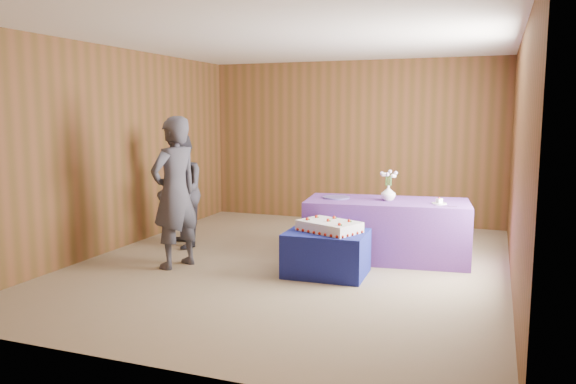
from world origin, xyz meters
The scene contains 13 objects.
ground centered at (0.00, 0.00, 0.00)m, with size 6.00×6.00×0.00m, color gray.
room_shell centered at (0.00, 0.00, 1.80)m, with size 5.04×6.04×2.72m.
cake_table centered at (0.52, -0.29, 0.25)m, with size 0.90×0.70×0.50m, color navy.
serving_table centered at (1.03, 0.65, 0.38)m, with size 2.00×0.90×0.75m, color #613085.
sheet_cake centered at (0.54, -0.27, 0.56)m, with size 0.81×0.69×0.16m.
vase centered at (1.04, 0.64, 0.84)m, with size 0.18×0.18×0.19m, color white.
flower_spray centered at (1.04, 0.64, 1.08)m, with size 0.22×0.22×0.17m.
platter centered at (0.38, 0.60, 0.76)m, with size 0.35×0.35×0.02m, color #51458B.
plate centered at (1.67, 0.59, 0.76)m, with size 0.18×0.18×0.01m, color silver.
cake_slice centered at (1.67, 0.59, 0.79)m, with size 0.08×0.08×0.08m.
knife centered at (1.75, 0.44, 0.75)m, with size 0.26×0.02×0.00m, color silver.
guest_left centered at (-1.26, -0.59, 0.90)m, with size 0.66×0.43×1.80m, color #3C3C47.
guest_right centered at (-1.74, 0.30, 0.78)m, with size 0.76×0.59×1.56m, color #373742.
Camera 1 is at (2.28, -6.28, 1.84)m, focal length 35.00 mm.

